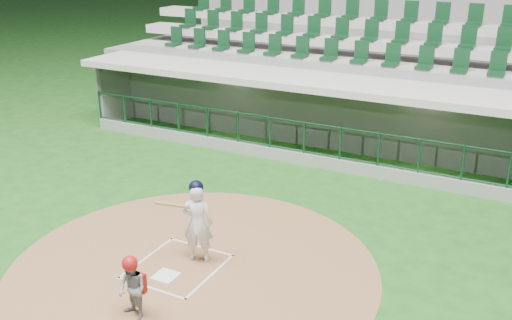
{
  "coord_description": "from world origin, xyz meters",
  "views": [
    {
      "loc": [
        5.82,
        -8.17,
        5.91
      ],
      "look_at": [
        0.21,
        2.6,
        1.3
      ],
      "focal_mm": 40.0,
      "sensor_mm": 36.0,
      "label": 1
    }
  ],
  "objects": [
    {
      "name": "ground",
      "position": [
        0.0,
        0.0,
        0.0
      ],
      "size": [
        120.0,
        120.0,
        0.0
      ],
      "primitive_type": "plane",
      "color": "#194D16",
      "rests_on": "ground"
    },
    {
      "name": "dirt_circle",
      "position": [
        0.3,
        -0.2,
        0.01
      ],
      "size": [
        7.2,
        7.2,
        0.01
      ],
      "primitive_type": "cylinder",
      "color": "brown",
      "rests_on": "ground"
    },
    {
      "name": "home_plate",
      "position": [
        0.0,
        -0.7,
        0.02
      ],
      "size": [
        0.43,
        0.43,
        0.02
      ],
      "primitive_type": "cube",
      "color": "white",
      "rests_on": "dirt_circle"
    },
    {
      "name": "batter_box_chalk",
      "position": [
        0.0,
        -0.3,
        0.02
      ],
      "size": [
        1.55,
        1.8,
        0.01
      ],
      "color": "silver",
      "rests_on": "ground"
    },
    {
      "name": "dugout_structure",
      "position": [
        0.16,
        7.81,
        0.96
      ],
      "size": [
        16.4,
        3.7,
        3.0
      ],
      "color": "gray",
      "rests_on": "ground"
    },
    {
      "name": "seating_deck",
      "position": [
        0.0,
        10.91,
        1.42
      ],
      "size": [
        17.0,
        6.72,
        5.15
      ],
      "color": "slate",
      "rests_on": "ground"
    },
    {
      "name": "batter",
      "position": [
        0.22,
        0.11,
        0.87
      ],
      "size": [
        0.88,
        0.93,
        1.71
      ],
      "color": "silver",
      "rests_on": "dirt_circle"
    },
    {
      "name": "catcher",
      "position": [
        0.28,
        -1.97,
        0.59
      ],
      "size": [
        0.63,
        0.55,
        1.17
      ],
      "color": "gray",
      "rests_on": "dirt_circle"
    }
  ]
}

